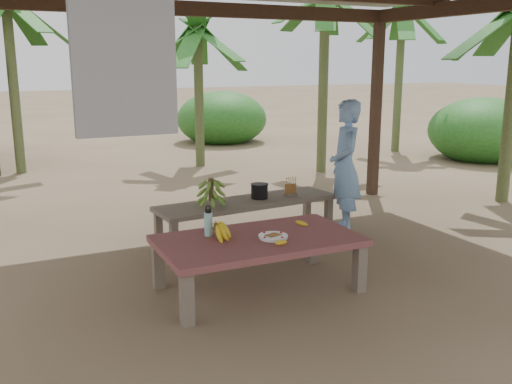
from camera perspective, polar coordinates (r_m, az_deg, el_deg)
name	(u,v)px	position (r m, az deg, el deg)	size (l,w,h in m)	color
ground	(287,267)	(5.89, 3.14, -7.46)	(80.00, 80.00, 0.00)	brown
work_table	(258,244)	(5.18, 0.23, -5.25)	(1.82, 1.03, 0.50)	brown
bench	(247,205)	(6.73, -0.87, -1.32)	(2.24, 0.77, 0.45)	brown
ripe_banana_bunch	(215,230)	(5.11, -4.08, -3.82)	(0.27, 0.23, 0.16)	yellow
plate	(273,237)	(5.12, 1.72, -4.49)	(0.26, 0.26, 0.04)	white
loose_banana_front	(281,243)	(4.95, 2.51, -5.07)	(0.04, 0.15, 0.04)	yellow
loose_banana_side	(302,223)	(5.54, 4.59, -3.13)	(0.04, 0.13, 0.04)	yellow
water_flask	(208,223)	(5.20, -4.79, -3.11)	(0.08, 0.08, 0.28)	#3CB9BC
green_banana_stalk	(211,191)	(6.47, -4.51, 0.08)	(0.29, 0.29, 0.33)	#598C2D
cooking_pot	(259,191)	(6.81, 0.35, 0.07)	(0.20, 0.20, 0.17)	black
skewer_rack	(291,186)	(6.95, 3.47, 0.59)	(0.18, 0.08, 0.24)	#A57F47
woman	(345,167)	(6.97, 8.89, 2.50)	(0.59, 0.39, 1.62)	#7DACEC
banana_plant_ne	(325,7)	(10.83, 6.93, 17.85)	(1.80, 1.80, 3.50)	#596638
banana_plant_n	(198,42)	(11.38, -5.85, 14.72)	(1.80, 1.80, 2.91)	#596638
banana_plant_nw	(7,12)	(11.49, -23.67, 16.16)	(1.80, 1.80, 3.41)	#596638
banana_plant_far	(402,18)	(13.68, 14.41, 16.50)	(1.80, 1.80, 3.50)	#596638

